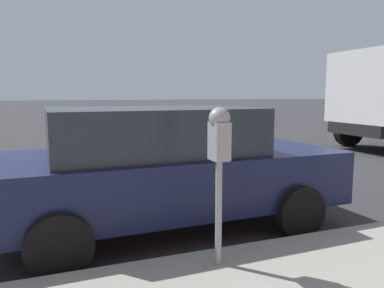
{
  "coord_description": "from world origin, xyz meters",
  "views": [
    {
      "loc": [
        -5.49,
        0.57,
        1.73
      ],
      "look_at": [
        -2.03,
        -0.76,
        1.23
      ],
      "focal_mm": 35.0,
      "sensor_mm": 36.0,
      "label": 1
    }
  ],
  "objects": [
    {
      "name": "car_navy",
      "position": [
        -0.97,
        -0.77,
        0.82
      ],
      "size": [
        2.12,
        4.47,
        1.56
      ],
      "rotation": [
        0.0,
        0.0,
        3.16
      ],
      "color": "#14193D",
      "rests_on": "ground_plane"
    },
    {
      "name": "parking_meter",
      "position": [
        -2.52,
        -0.83,
        1.27
      ],
      "size": [
        0.21,
        0.19,
        1.44
      ],
      "color": "gray",
      "rests_on": "sidewalk"
    },
    {
      "name": "ground_plane",
      "position": [
        0.0,
        0.0,
        0.0
      ],
      "size": [
        220.0,
        220.0,
        0.0
      ],
      "primitive_type": "plane",
      "color": "#333335"
    }
  ]
}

